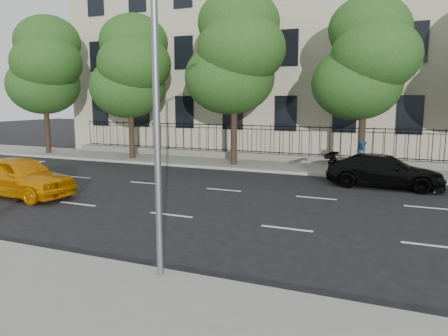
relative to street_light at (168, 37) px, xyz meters
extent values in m
plane|color=black|center=(-2.50, 1.77, -5.15)|extent=(120.00, 120.00, 0.00)
cube|color=gray|center=(-2.50, -2.23, -5.07)|extent=(60.00, 4.00, 0.15)
cube|color=gray|center=(-2.50, 15.77, -5.07)|extent=(60.00, 4.00, 0.15)
cube|color=#B5AA90|center=(-2.50, 24.77, 3.85)|extent=(34.00, 12.00, 18.00)
cube|color=slate|center=(-2.50, 17.47, -4.80)|extent=(30.00, 0.50, 0.40)
cube|color=black|center=(-2.50, 17.47, -4.50)|extent=(28.80, 0.05, 0.05)
cube|color=black|center=(-2.50, 17.47, -2.90)|extent=(28.80, 0.05, 0.05)
cylinder|color=slate|center=(0.00, -0.53, -1.00)|extent=(0.14, 0.14, 8.00)
cylinder|color=#382619|center=(-18.50, 14.97, -3.42)|extent=(0.36, 0.36, 3.15)
ellipsoid|color=#1E501A|center=(-18.90, 15.27, -0.29)|extent=(4.94, 4.94, 4.06)
ellipsoid|color=#1E501A|center=(-18.00, 14.77, 1.14)|extent=(4.68, 4.68, 3.85)
ellipsoid|color=#1E501A|center=(-18.40, 15.37, 2.57)|extent=(4.42, 4.42, 3.64)
cylinder|color=#382619|center=(-11.50, 14.97, -3.51)|extent=(0.36, 0.36, 2.97)
ellipsoid|color=#1E501A|center=(-11.90, 15.27, -0.52)|extent=(4.75, 4.75, 3.90)
ellipsoid|color=#1E501A|center=(-11.00, 14.77, 0.85)|extent=(4.50, 4.50, 3.70)
ellipsoid|color=#1E501A|center=(-11.40, 15.37, 2.23)|extent=(4.25, 4.25, 3.50)
cylinder|color=#382619|center=(-4.50, 14.97, -3.34)|extent=(0.36, 0.36, 3.32)
ellipsoid|color=#1E501A|center=(-4.90, 15.27, -0.05)|extent=(5.13, 5.13, 4.21)
ellipsoid|color=#1E501A|center=(-4.00, 14.77, 1.43)|extent=(4.86, 4.86, 4.00)
ellipsoid|color=#1E501A|center=(-4.40, 15.37, 2.92)|extent=(4.59, 4.59, 3.78)
cylinder|color=#382619|center=(2.50, 14.97, -3.46)|extent=(0.36, 0.36, 3.08)
ellipsoid|color=#1E501A|center=(2.10, 15.27, -0.48)|extent=(4.56, 4.56, 3.74)
ellipsoid|color=#1E501A|center=(3.00, 14.77, 0.84)|extent=(4.32, 4.32, 3.55)
ellipsoid|color=#1E501A|center=(2.60, 15.37, 2.16)|extent=(4.08, 4.08, 3.36)
imported|color=orange|center=(-9.49, 4.40, -4.33)|extent=(4.90, 2.19, 1.63)
imported|color=black|center=(3.81, 12.10, -4.42)|extent=(5.10, 2.25, 1.46)
imported|color=#2D5284|center=(2.67, 14.17, -4.14)|extent=(0.72, 0.88, 1.71)
camera|label=1|loc=(4.74, -8.18, -1.29)|focal=35.00mm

